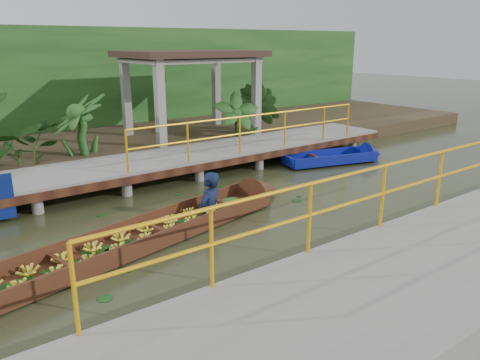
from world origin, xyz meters
TOP-DOWN VIEW (x-y plane):
  - ground at (0.00, 0.00)m, footprint 80.00×80.00m
  - land_strip at (0.00, 7.50)m, footprint 30.00×8.00m
  - far_dock at (0.02, 3.43)m, footprint 16.00×2.06m
  - near_dock at (1.00, -4.20)m, footprint 18.00×2.40m
  - pavilion at (3.00, 6.30)m, footprint 4.40×3.00m
  - foliage_backdrop at (0.00, 10.00)m, footprint 30.00×0.80m
  - vendor_boat at (-2.10, -0.09)m, footprint 9.10×2.76m
  - moored_blue_boat at (5.80, 1.71)m, footprint 3.36×1.65m
  - tropical_plants at (-1.28, 5.30)m, footprint 14.27×1.27m

SIDE VIEW (x-z plane):
  - ground at x=0.00m, z-range 0.00..0.00m
  - moored_blue_boat at x=5.80m, z-range -0.25..0.53m
  - land_strip at x=0.00m, z-range 0.00..0.45m
  - vendor_boat at x=-2.10m, z-range -0.82..1.35m
  - near_dock at x=1.00m, z-range -0.56..1.16m
  - far_dock at x=0.02m, z-range -0.35..1.30m
  - tropical_plants at x=-1.28m, z-range 0.45..2.04m
  - foliage_backdrop at x=0.00m, z-range 0.00..4.00m
  - pavilion at x=3.00m, z-range 1.32..4.32m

